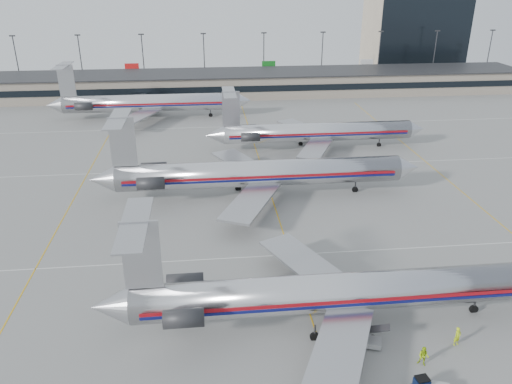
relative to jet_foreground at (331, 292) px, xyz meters
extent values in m
plane|color=gray|center=(-1.64, 3.00, -3.53)|extent=(260.00, 260.00, 0.00)
cube|color=silver|center=(-1.64, 13.00, -3.52)|extent=(160.00, 0.15, 0.02)
cube|color=gray|center=(-1.64, 101.00, -0.53)|extent=(160.00, 16.00, 6.00)
cube|color=black|center=(-1.64, 92.90, -0.33)|extent=(160.00, 0.20, 1.60)
cube|color=#2D2D30|center=(-1.64, 101.00, 2.57)|extent=(162.00, 17.00, 0.30)
cylinder|color=#38383D|center=(-64.64, 115.00, 3.97)|extent=(0.30, 0.30, 15.00)
cube|color=#2D2D30|center=(-64.64, 115.00, 11.57)|extent=(1.60, 0.40, 0.35)
cylinder|color=#38383D|center=(-46.64, 115.00, 3.97)|extent=(0.30, 0.30, 15.00)
cube|color=#2D2D30|center=(-46.64, 115.00, 11.57)|extent=(1.60, 0.40, 0.35)
cylinder|color=#38383D|center=(-28.64, 115.00, 3.97)|extent=(0.30, 0.30, 15.00)
cube|color=#2D2D30|center=(-28.64, 115.00, 11.57)|extent=(1.60, 0.40, 0.35)
cylinder|color=#38383D|center=(-10.64, 115.00, 3.97)|extent=(0.30, 0.30, 15.00)
cube|color=#2D2D30|center=(-10.64, 115.00, 11.57)|extent=(1.60, 0.40, 0.35)
cylinder|color=#38383D|center=(7.36, 115.00, 3.97)|extent=(0.30, 0.30, 15.00)
cube|color=#2D2D30|center=(7.36, 115.00, 11.57)|extent=(1.60, 0.40, 0.35)
cylinder|color=#38383D|center=(25.36, 115.00, 3.97)|extent=(0.30, 0.30, 15.00)
cube|color=#2D2D30|center=(25.36, 115.00, 11.57)|extent=(1.60, 0.40, 0.35)
cylinder|color=#38383D|center=(43.36, 115.00, 3.97)|extent=(0.30, 0.30, 15.00)
cube|color=#2D2D30|center=(43.36, 115.00, 11.57)|extent=(1.60, 0.40, 0.35)
cylinder|color=#38383D|center=(61.36, 115.00, 3.97)|extent=(0.30, 0.30, 15.00)
cube|color=#2D2D30|center=(61.36, 115.00, 11.57)|extent=(1.60, 0.40, 0.35)
cylinder|color=#38383D|center=(79.36, 115.00, 3.97)|extent=(0.30, 0.30, 15.00)
cube|color=#2D2D30|center=(79.36, 115.00, 11.57)|extent=(1.60, 0.40, 0.35)
cube|color=tan|center=(60.36, 131.00, 8.97)|extent=(30.00, 20.00, 25.00)
cylinder|color=silver|center=(0.98, 0.00, -0.05)|extent=(39.75, 3.68, 3.68)
cone|color=#ADADB2|center=(-20.68, 0.00, -0.05)|extent=(3.58, 3.68, 3.68)
cube|color=#9C0B14|center=(0.98, -1.85, 0.09)|extent=(37.76, 0.05, 0.35)
cube|color=#0C1056|center=(0.98, -1.85, -0.30)|extent=(37.76, 0.05, 0.28)
cube|color=#ADADB2|center=(-1.01, 6.96, -1.05)|extent=(9.24, 13.47, 0.32)
cube|color=#ADADB2|center=(-1.01, -6.95, -1.05)|extent=(9.24, 13.47, 0.32)
cube|color=#ADADB2|center=(-17.41, 0.00, 5.16)|extent=(3.38, 0.25, 6.76)
cube|color=#ADADB2|center=(-17.70, 0.00, 8.34)|extent=(2.39, 10.43, 0.18)
cylinder|color=#2D2D30|center=(-13.93, 2.84, 0.24)|extent=(3.58, 1.69, 1.69)
cylinder|color=#2D2D30|center=(-13.93, -2.83, 0.24)|extent=(3.58, 1.69, 1.69)
cylinder|color=#2D2D30|center=(14.89, 0.00, -2.71)|extent=(0.20, 0.20, 1.64)
cylinder|color=#2D2D30|center=(-2.00, -2.38, -2.71)|extent=(0.20, 0.20, 1.64)
cylinder|color=#2D2D30|center=(-2.00, 2.39, -2.71)|extent=(0.20, 0.20, 1.64)
cylinder|color=black|center=(14.89, 0.00, -3.18)|extent=(0.89, 0.30, 0.89)
cylinder|color=silver|center=(-3.33, 30.80, 0.21)|extent=(42.78, 3.96, 3.96)
cone|color=silver|center=(19.77, 30.80, 0.21)|extent=(3.42, 3.96, 3.96)
cone|color=#ADADB2|center=(-26.64, 30.80, 0.21)|extent=(3.85, 3.96, 3.96)
cube|color=#9C0B14|center=(-3.33, 28.81, 0.37)|extent=(40.64, 0.05, 0.37)
cube|color=#0C1056|center=(-3.33, 28.81, -0.06)|extent=(40.64, 0.05, 0.30)
cube|color=#ADADB2|center=(-5.47, 38.28, -0.86)|extent=(9.95, 14.50, 0.34)
cube|color=#ADADB2|center=(-5.47, 23.31, -0.86)|extent=(9.95, 14.50, 0.34)
cube|color=#ADADB2|center=(-23.11, 30.80, 5.82)|extent=(3.64, 0.27, 7.27)
cube|color=#ADADB2|center=(-23.43, 30.80, 9.25)|extent=(2.57, 11.23, 0.19)
cylinder|color=#2D2D30|center=(-19.37, 33.84, 0.53)|extent=(3.85, 1.82, 1.82)
cylinder|color=#2D2D30|center=(-19.37, 27.75, 0.53)|extent=(3.85, 1.82, 1.82)
cylinder|color=#2D2D30|center=(11.64, 30.80, -2.65)|extent=(0.21, 0.21, 1.76)
cylinder|color=#2D2D30|center=(-6.53, 28.23, -2.65)|extent=(0.21, 0.21, 1.76)
cylinder|color=#2D2D30|center=(-6.53, 33.36, -2.65)|extent=(0.21, 0.21, 1.76)
cylinder|color=black|center=(11.64, 30.80, -3.16)|extent=(0.96, 0.32, 0.96)
cylinder|color=silver|center=(10.34, 52.09, -0.19)|extent=(36.29, 3.53, 3.53)
cone|color=silver|center=(30.01, 52.09, -0.19)|extent=(3.06, 3.53, 3.53)
cone|color=#ADADB2|center=(-9.53, 52.09, -0.19)|extent=(3.44, 3.53, 3.53)
cube|color=#9C0B14|center=(10.34, 50.31, -0.05)|extent=(34.48, 0.05, 0.33)
cube|color=#0C1056|center=(10.34, 50.31, -0.43)|extent=(34.48, 0.05, 0.27)
cube|color=#ADADB2|center=(8.43, 58.77, -1.14)|extent=(8.88, 12.95, 0.31)
cube|color=#ADADB2|center=(8.43, 45.40, -1.14)|extent=(8.88, 12.95, 0.31)
cube|color=#ADADB2|center=(-6.38, 52.09, 4.82)|extent=(3.25, 0.24, 6.49)
cube|color=#ADADB2|center=(-6.66, 52.09, 7.88)|extent=(2.29, 10.03, 0.17)
cylinder|color=#2D2D30|center=(-3.03, 54.81, 0.10)|extent=(3.44, 1.62, 1.62)
cylinder|color=#2D2D30|center=(-3.03, 49.37, 0.10)|extent=(3.44, 1.62, 1.62)
cylinder|color=#2D2D30|center=(22.75, 52.09, -2.74)|extent=(0.19, 0.19, 1.58)
cylinder|color=#2D2D30|center=(7.47, 49.80, -2.74)|extent=(0.19, 0.19, 1.58)
cylinder|color=#2D2D30|center=(7.47, 54.38, -2.74)|extent=(0.19, 0.19, 1.58)
cylinder|color=black|center=(22.75, 52.09, -3.20)|extent=(0.86, 0.29, 0.86)
cylinder|color=silver|center=(-23.52, 77.94, 0.15)|extent=(39.98, 3.89, 3.89)
cone|color=silver|center=(-1.85, 77.94, 0.15)|extent=(3.37, 3.89, 3.89)
cone|color=#ADADB2|center=(-45.40, 77.94, 0.15)|extent=(3.79, 3.89, 3.89)
cube|color=#9C0B14|center=(-23.52, 75.98, 0.31)|extent=(37.98, 0.05, 0.37)
cube|color=#0C1056|center=(-23.52, 75.98, -0.11)|extent=(37.98, 0.05, 0.29)
cube|color=#ADADB2|center=(-25.63, 85.30, -0.90)|extent=(9.78, 14.26, 0.34)
cube|color=#ADADB2|center=(-25.63, 70.57, -0.90)|extent=(9.78, 14.26, 0.34)
cube|color=#ADADB2|center=(-41.93, 77.94, 5.67)|extent=(3.58, 0.26, 7.15)
cube|color=#ADADB2|center=(-42.25, 77.94, 9.04)|extent=(2.52, 11.05, 0.19)
cylinder|color=#2D2D30|center=(-38.25, 80.93, 0.47)|extent=(3.79, 1.79, 1.79)
cylinder|color=#2D2D30|center=(-38.25, 74.94, 0.47)|extent=(3.79, 1.79, 1.79)
cylinder|color=#2D2D30|center=(-9.84, 77.94, -2.66)|extent=(0.21, 0.21, 1.74)
cylinder|color=#2D2D30|center=(-26.68, 75.41, -2.66)|extent=(0.21, 0.21, 1.74)
cylinder|color=#2D2D30|center=(-26.68, 80.46, -2.66)|extent=(0.21, 0.21, 1.74)
cylinder|color=black|center=(-9.84, 77.94, -3.16)|extent=(0.95, 0.32, 0.95)
cube|color=#091536|center=(5.20, -9.72, -2.47)|extent=(1.22, 1.06, 0.83)
cube|color=black|center=(5.20, -9.72, -1.92)|extent=(1.17, 1.01, 0.07)
cube|color=#9A9A9A|center=(2.06, -3.52, -3.07)|extent=(3.95, 2.46, 0.52)
cube|color=#2D2D30|center=(2.68, -3.52, -1.88)|extent=(3.87, 2.09, 1.33)
cylinder|color=black|center=(3.40, -2.95, -3.27)|extent=(0.52, 0.17, 0.52)
cylinder|color=black|center=(3.40, -4.08, -3.27)|extent=(0.52, 0.17, 0.52)
cylinder|color=black|center=(0.72, -2.95, -3.27)|extent=(0.52, 0.17, 0.52)
cylinder|color=black|center=(0.72, -4.08, -3.27)|extent=(0.52, 0.17, 0.52)
imported|color=#CDEC16|center=(10.86, -4.44, -2.58)|extent=(0.80, 0.66, 1.90)
imported|color=#ACD614|center=(6.71, -6.60, -2.59)|extent=(1.16, 1.11, 1.88)
camera|label=1|loc=(-11.38, -38.75, 27.96)|focal=35.00mm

